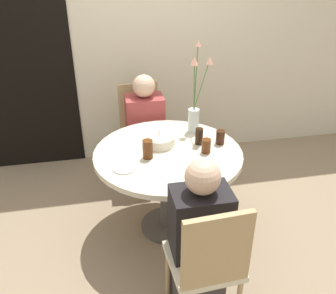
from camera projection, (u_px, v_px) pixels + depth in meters
name	position (u px, v px, depth m)	size (l,w,h in m)	color
ground_plane	(168.00, 226.00, 3.11)	(16.00, 16.00, 0.00)	#89755B
wall_back	(142.00, 33.00, 3.59)	(8.00, 0.05, 2.60)	beige
doorway_panel	(25.00, 69.00, 3.50)	(0.90, 0.01, 2.05)	black
dining_table	(168.00, 167.00, 2.83)	(1.10, 1.10, 0.71)	beige
chair_far_back	(141.00, 126.00, 3.62)	(0.44, 0.44, 0.91)	beige
chair_left_flank	(208.00, 260.00, 2.10)	(0.42, 0.42, 0.91)	beige
birthday_cake	(159.00, 140.00, 2.84)	(0.24, 0.24, 0.12)	white
flower_vase	(195.00, 106.00, 2.95)	(0.15, 0.25, 0.71)	silver
side_plate	(124.00, 168.00, 2.56)	(0.16, 0.16, 0.01)	silver
drink_glass_0	(206.00, 146.00, 2.73)	(0.07, 0.07, 0.11)	#51280F
drink_glass_1	(199.00, 136.00, 2.84)	(0.06, 0.06, 0.13)	black
drink_glass_2	(148.00, 149.00, 2.65)	(0.07, 0.07, 0.14)	#51280F
drink_glass_3	(220.00, 137.00, 2.85)	(0.07, 0.07, 0.11)	#33190C
person_guest	(145.00, 134.00, 3.49)	(0.34, 0.24, 1.07)	#383333
person_woman	(199.00, 242.00, 2.24)	(0.34, 0.24, 1.07)	#383333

